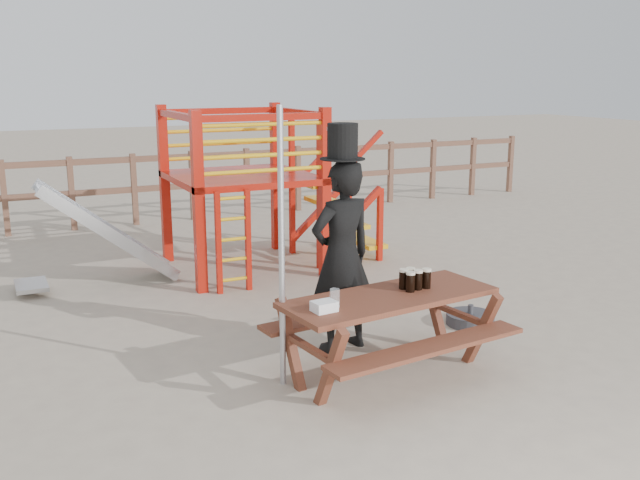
# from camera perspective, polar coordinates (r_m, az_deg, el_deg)

# --- Properties ---
(ground) EXTENTS (60.00, 60.00, 0.00)m
(ground) POSITION_cam_1_polar(r_m,az_deg,el_deg) (6.24, 3.50, -10.36)
(ground) COLOR tan
(ground) RESTS_ON ground
(back_fence) EXTENTS (15.09, 0.09, 1.20)m
(back_fence) POSITION_cam_1_polar(r_m,az_deg,el_deg) (12.44, -12.40, 4.74)
(back_fence) COLOR brown
(back_fence) RESTS_ON ground
(playground_fort) EXTENTS (4.71, 1.84, 2.10)m
(playground_fort) POSITION_cam_1_polar(r_m,az_deg,el_deg) (9.17, -6.70, 4.18)
(playground_fort) COLOR #AF170B
(playground_fort) RESTS_ON ground
(picnic_table) EXTENTS (1.96, 1.46, 0.71)m
(picnic_table) POSITION_cam_1_polar(r_m,az_deg,el_deg) (6.01, 5.55, -6.76)
(picnic_table) COLOR brown
(picnic_table) RESTS_ON ground
(man_with_hat) EXTENTS (0.70, 0.52, 2.07)m
(man_with_hat) POSITION_cam_1_polar(r_m,az_deg,el_deg) (6.42, 1.75, -0.90)
(man_with_hat) COLOR black
(man_with_hat) RESTS_ON ground
(metal_pole) EXTENTS (0.05, 0.05, 2.26)m
(metal_pole) POSITION_cam_1_polar(r_m,az_deg,el_deg) (5.62, -3.09, -0.83)
(metal_pole) COLOR #B2B2B7
(metal_pole) RESTS_ON ground
(parasol_base) EXTENTS (0.49, 0.49, 0.21)m
(parasol_base) POSITION_cam_1_polar(r_m,az_deg,el_deg) (7.45, 11.92, -6.18)
(parasol_base) COLOR #323236
(parasol_base) RESTS_ON ground
(paper_bag) EXTENTS (0.19, 0.16, 0.08)m
(paper_bag) POSITION_cam_1_polar(r_m,az_deg,el_deg) (5.49, 0.34, -5.32)
(paper_bag) COLOR white
(paper_bag) RESTS_ON picnic_table
(stout_pints) EXTENTS (0.26, 0.19, 0.17)m
(stout_pints) POSITION_cam_1_polar(r_m,az_deg,el_deg) (6.09, 7.51, -3.12)
(stout_pints) COLOR black
(stout_pints) RESTS_ON picnic_table
(empty_glasses) EXTENTS (0.08, 0.08, 0.15)m
(empty_glasses) POSITION_cam_1_polar(r_m,az_deg,el_deg) (5.57, 1.19, -4.75)
(empty_glasses) COLOR silver
(empty_glasses) RESTS_ON picnic_table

